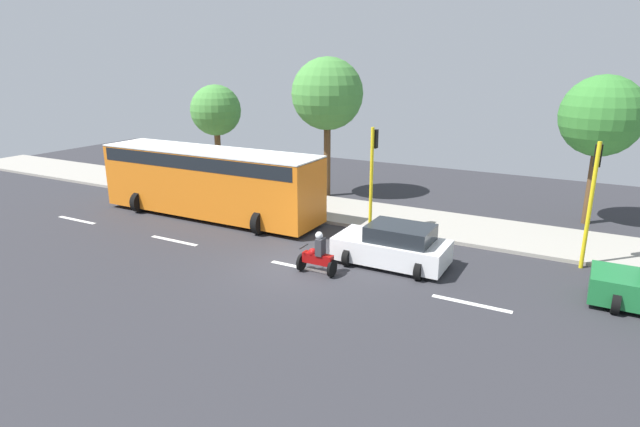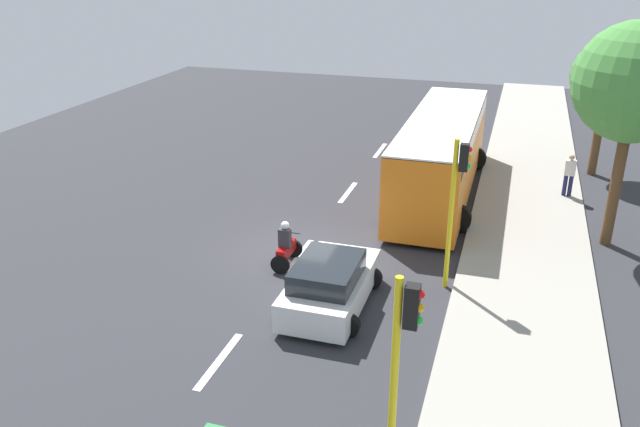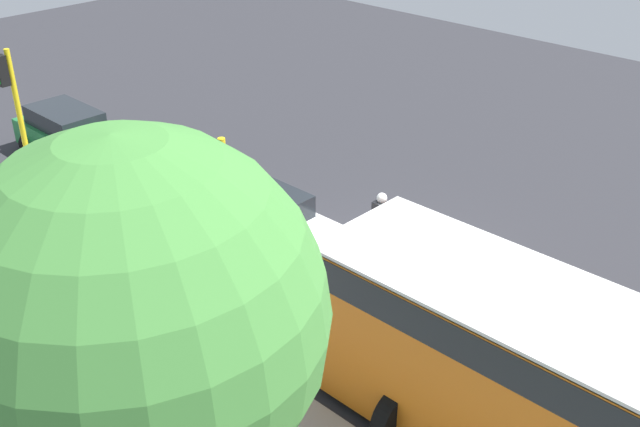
{
  "view_description": "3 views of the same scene",
  "coord_description": "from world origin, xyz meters",
  "px_view_note": "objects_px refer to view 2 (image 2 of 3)",
  "views": [
    {
      "loc": [
        -14.67,
        -8.72,
        7.07
      ],
      "look_at": [
        2.3,
        0.46,
        1.35
      ],
      "focal_mm": 28.98,
      "sensor_mm": 36.0,
      "label": 1
    },
    {
      "loc": [
        6.25,
        -17.79,
        9.38
      ],
      "look_at": [
        0.49,
        0.64,
        1.28
      ],
      "focal_mm": 36.45,
      "sensor_mm": 36.0,
      "label": 2
    },
    {
      "loc": [
        12.5,
        9.17,
        9.67
      ],
      "look_at": [
        1.95,
        -0.88,
        1.79
      ],
      "focal_mm": 42.23,
      "sensor_mm": 36.0,
      "label": 3
    }
  ],
  "objects_px": {
    "traffic_light_corner": "(456,194)",
    "street_tree_center": "(635,83)",
    "motorcycle": "(286,247)",
    "city_bus": "(441,150)",
    "traffic_light_midblock": "(401,361)",
    "street_tree_south": "(608,77)",
    "car_white": "(330,284)",
    "pedestrian_near_signal": "(569,174)"
  },
  "relations": [
    {
      "from": "car_white",
      "to": "traffic_light_midblock",
      "type": "bearing_deg",
      "value": -63.36
    },
    {
      "from": "car_white",
      "to": "street_tree_center",
      "type": "distance_m",
      "value": 11.22
    },
    {
      "from": "motorcycle",
      "to": "pedestrian_near_signal",
      "type": "relative_size",
      "value": 0.91
    },
    {
      "from": "car_white",
      "to": "traffic_light_midblock",
      "type": "relative_size",
      "value": 0.89
    },
    {
      "from": "street_tree_center",
      "to": "street_tree_south",
      "type": "xyz_separation_m",
      "value": [
        0.05,
        7.45,
        -1.17
      ]
    },
    {
      "from": "motorcycle",
      "to": "traffic_light_corner",
      "type": "relative_size",
      "value": 0.34
    },
    {
      "from": "traffic_light_corner",
      "to": "street_tree_center",
      "type": "height_order",
      "value": "street_tree_center"
    },
    {
      "from": "pedestrian_near_signal",
      "to": "street_tree_center",
      "type": "xyz_separation_m",
      "value": [
        1.12,
        -3.95,
        4.34
      ]
    },
    {
      "from": "street_tree_south",
      "to": "car_white",
      "type": "bearing_deg",
      "value": -118.64
    },
    {
      "from": "motorcycle",
      "to": "traffic_light_midblock",
      "type": "bearing_deg",
      "value": -57.94
    },
    {
      "from": "city_bus",
      "to": "motorcycle",
      "type": "height_order",
      "value": "city_bus"
    },
    {
      "from": "street_tree_center",
      "to": "city_bus",
      "type": "bearing_deg",
      "value": 153.27
    },
    {
      "from": "traffic_light_corner",
      "to": "traffic_light_midblock",
      "type": "xyz_separation_m",
      "value": [
        0.0,
        -8.13,
        0.0
      ]
    },
    {
      "from": "traffic_light_corner",
      "to": "street_tree_south",
      "type": "xyz_separation_m",
      "value": [
        4.72,
        12.02,
        1.3
      ]
    },
    {
      "from": "traffic_light_corner",
      "to": "street_tree_center",
      "type": "bearing_deg",
      "value": 44.35
    },
    {
      "from": "car_white",
      "to": "street_tree_center",
      "type": "xyz_separation_m",
      "value": [
        7.68,
        6.7,
        4.69
      ]
    },
    {
      "from": "pedestrian_near_signal",
      "to": "traffic_light_corner",
      "type": "relative_size",
      "value": 0.38
    },
    {
      "from": "traffic_light_midblock",
      "to": "traffic_light_corner",
      "type": "bearing_deg",
      "value": 90.0
    },
    {
      "from": "traffic_light_corner",
      "to": "street_tree_south",
      "type": "relative_size",
      "value": 0.78
    },
    {
      "from": "city_bus",
      "to": "traffic_light_midblock",
      "type": "height_order",
      "value": "traffic_light_midblock"
    },
    {
      "from": "motorcycle",
      "to": "pedestrian_near_signal",
      "type": "height_order",
      "value": "pedestrian_near_signal"
    },
    {
      "from": "car_white",
      "to": "city_bus",
      "type": "height_order",
      "value": "city_bus"
    },
    {
      "from": "car_white",
      "to": "street_tree_center",
      "type": "bearing_deg",
      "value": 41.11
    },
    {
      "from": "motorcycle",
      "to": "traffic_light_midblock",
      "type": "height_order",
      "value": "traffic_light_midblock"
    },
    {
      "from": "traffic_light_midblock",
      "to": "street_tree_center",
      "type": "xyz_separation_m",
      "value": [
        4.67,
        12.7,
        2.47
      ]
    },
    {
      "from": "car_white",
      "to": "city_bus",
      "type": "relative_size",
      "value": 0.36
    },
    {
      "from": "city_bus",
      "to": "street_tree_south",
      "type": "distance_m",
      "value": 7.87
    },
    {
      "from": "traffic_light_midblock",
      "to": "street_tree_south",
      "type": "distance_m",
      "value": 20.74
    },
    {
      "from": "pedestrian_near_signal",
      "to": "traffic_light_midblock",
      "type": "relative_size",
      "value": 0.38
    },
    {
      "from": "pedestrian_near_signal",
      "to": "traffic_light_midblock",
      "type": "xyz_separation_m",
      "value": [
        -3.55,
        -16.65,
        1.87
      ]
    },
    {
      "from": "street_tree_south",
      "to": "motorcycle",
      "type": "bearing_deg",
      "value": -128.69
    },
    {
      "from": "pedestrian_near_signal",
      "to": "traffic_light_midblock",
      "type": "distance_m",
      "value": 17.13
    },
    {
      "from": "car_white",
      "to": "traffic_light_midblock",
      "type": "height_order",
      "value": "traffic_light_midblock"
    },
    {
      "from": "motorcycle",
      "to": "traffic_light_corner",
      "type": "bearing_deg",
      "value": 1.53
    },
    {
      "from": "city_bus",
      "to": "traffic_light_corner",
      "type": "xyz_separation_m",
      "value": [
        1.34,
        -7.59,
        1.08
      ]
    },
    {
      "from": "traffic_light_midblock",
      "to": "street_tree_south",
      "type": "xyz_separation_m",
      "value": [
        4.72,
        20.15,
        1.3
      ]
    },
    {
      "from": "street_tree_center",
      "to": "motorcycle",
      "type": "bearing_deg",
      "value": -154.1
    },
    {
      "from": "city_bus",
      "to": "traffic_light_midblock",
      "type": "distance_m",
      "value": 15.82
    },
    {
      "from": "city_bus",
      "to": "motorcycle",
      "type": "bearing_deg",
      "value": -115.43
    },
    {
      "from": "street_tree_center",
      "to": "street_tree_south",
      "type": "height_order",
      "value": "street_tree_center"
    },
    {
      "from": "traffic_light_corner",
      "to": "street_tree_south",
      "type": "height_order",
      "value": "street_tree_south"
    },
    {
      "from": "car_white",
      "to": "city_bus",
      "type": "bearing_deg",
      "value": 80.25
    }
  ]
}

